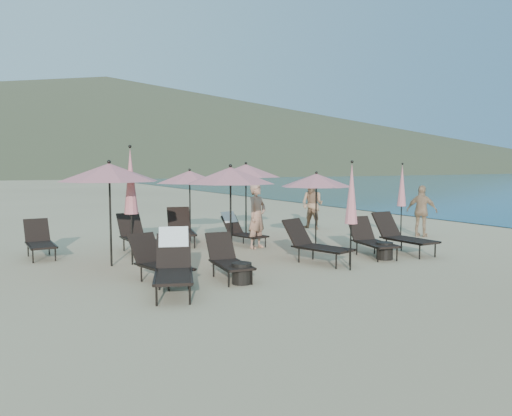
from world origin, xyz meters
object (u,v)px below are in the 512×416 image
umbrella_open_1 (230,176)px  umbrella_open_4 (246,171)px  lounger_6 (40,240)px  beachgoer_b (312,204)px  lounger_8 (181,228)px  lounger_0 (158,261)px  lounger_3 (315,243)px  side_table_0 (242,273)px  beachgoer_a (257,216)px  lounger_5 (402,235)px  lounger_9 (241,230)px  umbrella_open_3 (190,177)px  lounger_1 (174,263)px  lounger_4 (371,239)px  umbrella_closed_1 (402,186)px  lounger_7 (137,235)px  umbrella_open_2 (316,180)px  umbrella_closed_2 (131,182)px  umbrella_closed_0 (351,194)px  beachgoer_c (422,211)px  side_table_1 (385,251)px  lounger_2 (228,259)px  umbrella_open_0 (109,172)px

umbrella_open_1 → umbrella_open_4: umbrella_open_4 is taller
lounger_6 → beachgoer_b: (9.35, 1.23, 0.48)m
lounger_8 → lounger_6: bearing=-162.5°
lounger_0 → lounger_3: 3.96m
side_table_0 → beachgoer_a: beachgoer_a is taller
umbrella_open_1 → lounger_8: bearing=92.7°
lounger_5 → lounger_9: lounger_5 is taller
umbrella_open_3 → lounger_1: bearing=-114.0°
lounger_4 → umbrella_closed_1: umbrella_closed_1 is taller
lounger_7 → umbrella_open_3: umbrella_open_3 is taller
lounger_1 → umbrella_open_3: size_ratio=0.86×
umbrella_open_2 → umbrella_closed_1: size_ratio=0.90×
umbrella_open_3 → umbrella_closed_2: 3.74m
lounger_5 → umbrella_closed_0: 3.09m
lounger_4 → lounger_8: 5.57m
lounger_9 → beachgoer_c: beachgoer_c is taller
umbrella_open_4 → beachgoer_c: size_ratio=1.45×
lounger_3 → umbrella_open_1: (-1.74, 1.09, 1.63)m
umbrella_closed_1 → beachgoer_b: 3.54m
umbrella_open_1 → beachgoer_a: 2.40m
lounger_9 → umbrella_open_4: umbrella_open_4 is taller
lounger_4 → lounger_5: (1.02, -0.07, 0.04)m
lounger_4 → lounger_5: lounger_5 is taller
lounger_5 → lounger_8: size_ratio=0.95×
umbrella_closed_2 → side_table_1: bearing=-22.5°
umbrella_closed_0 → umbrella_open_2: bearing=69.5°
beachgoer_a → umbrella_closed_2: bearing=165.8°
lounger_6 → umbrella_closed_2: size_ratio=0.58×
lounger_2 → beachgoer_c: (8.22, 2.42, 0.43)m
beachgoer_b → lounger_8: bearing=-102.4°
lounger_9 → side_table_0: 4.79m
lounger_5 → umbrella_open_0: size_ratio=0.75×
beachgoer_c → beachgoer_b: bearing=4.6°
lounger_7 → umbrella_open_4: (3.84, 0.90, 1.70)m
lounger_4 → lounger_6: (-7.56, 3.96, -0.02)m
lounger_3 → side_table_1: (1.77, -0.52, -0.26)m
lounger_9 → umbrella_open_4: size_ratio=0.66×
umbrella_open_1 → umbrella_open_3: (0.30, 3.51, -0.11)m
lounger_4 → beachgoer_c: bearing=37.6°
umbrella_open_2 → beachgoer_c: 4.56m
umbrella_open_3 → lounger_2: bearing=-102.6°
lounger_0 → lounger_2: size_ratio=1.07×
side_table_0 → umbrella_closed_1: bearing=22.6°
lounger_7 → lounger_8: bearing=19.7°
umbrella_open_1 → umbrella_open_0: bearing=162.8°
umbrella_open_3 → umbrella_open_4: (1.88, -0.13, 0.18)m
beachgoer_b → lounger_4: bearing=-41.8°
umbrella_closed_0 → beachgoer_c: umbrella_closed_0 is taller
lounger_3 → umbrella_open_3: umbrella_open_3 is taller
lounger_6 → umbrella_open_1: bearing=-37.1°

